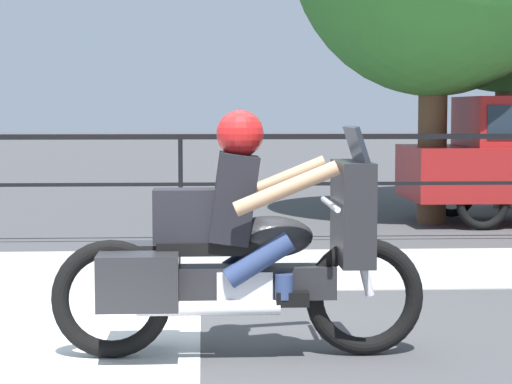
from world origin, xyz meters
The scene contains 4 objects.
ground_plane centered at (0.00, 0.00, 0.00)m, with size 120.00×120.00×0.00m, color #424244.
sidewalk_band centered at (0.00, 3.40, 0.01)m, with size 44.00×2.40×0.01m, color #A8A59E.
fence_railing centered at (0.00, 5.10, 0.98)m, with size 36.00×0.05×1.25m.
motorcycle centered at (0.48, 0.01, 0.68)m, with size 2.31×0.76×1.53m.
Camera 1 is at (0.25, -6.08, 1.54)m, focal length 70.00 mm.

